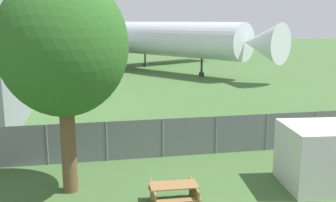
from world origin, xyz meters
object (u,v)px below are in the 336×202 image
object	(u,v)px
portable_cabin	(334,156)
airplane	(137,38)
tree_left_of_cabin	(63,46)
picnic_bench_near_cabin	(174,193)

from	to	relation	value
portable_cabin	airplane	bearing A→B (deg)	100.35
airplane	tree_left_of_cabin	xyz separation A→B (m)	(-6.94, -36.87, 1.34)
airplane	picnic_bench_near_cabin	bearing A→B (deg)	-40.89
picnic_bench_near_cabin	tree_left_of_cabin	world-z (taller)	tree_left_of_cabin
picnic_bench_near_cabin	portable_cabin	bearing A→B (deg)	4.53
portable_cabin	picnic_bench_near_cabin	xyz separation A→B (m)	(-6.27, -0.50, -0.70)
portable_cabin	picnic_bench_near_cabin	world-z (taller)	portable_cabin
airplane	portable_cabin	size ratio (longest dim) A/B	8.82
airplane	picnic_bench_near_cabin	distance (m)	39.07
picnic_bench_near_cabin	tree_left_of_cabin	distance (m)	6.25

